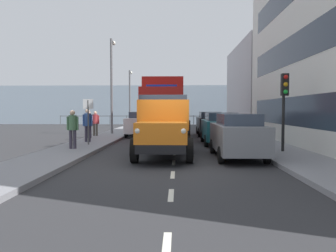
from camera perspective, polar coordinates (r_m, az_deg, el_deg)
name	(u,v)px	position (r m, az deg, el deg)	size (l,w,h in m)	color
ground_plane	(176,139)	(21.83, 1.30, -2.18)	(80.00, 80.00, 0.00)	#2D2D30
sidewalk_left	(247,138)	(22.26, 13.06, -1.96)	(2.30, 38.42, 0.15)	gray
sidewalk_right	(106,138)	(22.32, -10.41, -1.92)	(2.30, 38.42, 0.15)	gray
road_centreline_markings	(176,139)	(21.38, 1.30, -2.27)	(0.12, 34.82, 0.01)	silver
building_far_block	(280,88)	(33.90, 18.26, 6.12)	(8.14, 12.77, 7.90)	#B7B2B7
sea_horizon	(177,105)	(43.96, 1.52, 3.56)	(80.00, 0.80, 5.00)	#8C9EAD
seawall_railing	(177,118)	(40.37, 1.50, 1.39)	(28.08, 0.08, 1.20)	#4C5156
truck_vintage_orange	(164,128)	(13.17, -0.74, -0.28)	(2.17, 5.64, 2.43)	black
lorry_cargo_red	(164,107)	(22.26, -0.71, 3.27)	(2.58, 8.20, 3.87)	red
car_grey_kerbside_near	(237,135)	(13.36, 11.53, -1.51)	(1.76, 4.48, 1.72)	slate
car_teal_kerbside_1	(220,128)	(18.64, 8.73, -0.29)	(1.89, 4.55, 1.72)	#1E6670
car_black_kerbside_2	(210,123)	(24.79, 6.99, 0.47)	(1.79, 4.40, 1.72)	black
car_white_oppositeside_0	(142,123)	(24.18, -4.43, 0.43)	(1.96, 4.67, 1.72)	white
car_silver_oppositeside_1	(149,121)	(30.30, -3.18, 0.89)	(1.88, 4.04, 1.72)	#B7BABF
pedestrian_in_dark_coat	(73,126)	(15.59, -15.72, -0.01)	(0.53, 0.34, 1.70)	#383342
pedestrian_strolling	(72,125)	(17.21, -15.77, 0.15)	(0.53, 0.34, 1.66)	#4C473D
pedestrian_near_railing	(88,122)	(18.70, -13.35, 0.58)	(0.53, 0.34, 1.76)	#383342
pedestrian_couple_b	(89,122)	(21.20, -13.17, 0.61)	(0.53, 0.34, 1.64)	#383342
pedestrian_with_bag	(95,121)	(22.95, -12.11, 0.76)	(0.53, 0.34, 1.63)	#4C473D
traffic_light_near	(284,95)	(14.78, 18.94, 4.92)	(0.28, 0.41, 3.20)	black
lamp_post_promenade	(112,78)	(25.22, -9.40, 8.00)	(0.32, 1.14, 6.84)	#59595B
lamp_post_far	(130,93)	(34.35, -6.39, 5.56)	(0.32, 1.14, 5.65)	#59595B
street_sign	(88,114)	(17.22, -13.25, 2.04)	(0.50, 0.07, 2.25)	#4C4C4C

